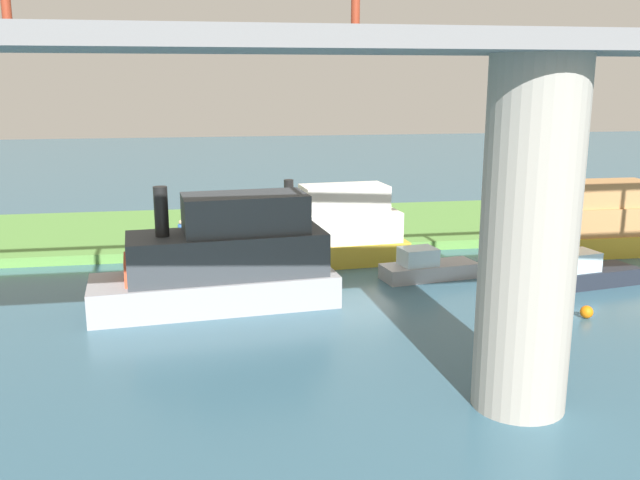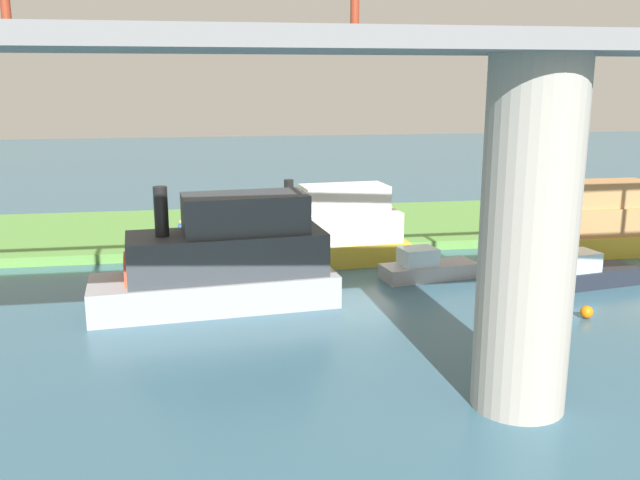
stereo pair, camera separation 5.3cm
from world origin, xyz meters
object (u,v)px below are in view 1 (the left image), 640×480
object	(u,v)px
motorboat_red	(328,232)
motorboat_white	(223,262)
person_on_bank	(182,233)
mooring_post	(259,232)
pontoon_yellow	(591,224)
riverboat_paddlewheel	(584,273)
bridge_pylon	(529,239)
skiff_small	(426,267)
marker_buoy	(587,312)

from	to	relation	value
motorboat_red	motorboat_white	world-z (taller)	motorboat_white
person_on_bank	mooring_post	xyz separation A→B (m)	(-4.12, -0.19, -0.17)
person_on_bank	mooring_post	bearing A→B (deg)	-177.41
pontoon_yellow	riverboat_paddlewheel	distance (m)	6.43
bridge_pylon	mooring_post	bearing A→B (deg)	-73.48
pontoon_yellow	motorboat_white	world-z (taller)	motorboat_white
pontoon_yellow	skiff_small	bearing A→B (deg)	17.20
person_on_bank	skiff_small	xyz separation A→B (m)	(-11.36, 6.44, -0.67)
motorboat_red	bridge_pylon	bearing A→B (deg)	98.88
bridge_pylon	motorboat_red	world-z (taller)	bridge_pylon
person_on_bank	pontoon_yellow	world-z (taller)	pontoon_yellow
bridge_pylon	mooring_post	xyz separation A→B (m)	(5.75, -19.40, -3.83)
motorboat_red	riverboat_paddlewheel	world-z (taller)	motorboat_red
pontoon_yellow	motorboat_red	xyz separation A→B (m)	(14.16, -0.39, 0.03)
pontoon_yellow	riverboat_paddlewheel	size ratio (longest dim) A/B	1.65
mooring_post	riverboat_paddlewheel	bearing A→B (deg)	147.61
motorboat_white	bridge_pylon	bearing A→B (deg)	127.60
marker_buoy	pontoon_yellow	bearing A→B (deg)	-121.06
motorboat_white	marker_buoy	xyz separation A→B (m)	(-13.89, 3.91, -1.62)
riverboat_paddlewheel	motorboat_white	bearing A→B (deg)	0.75
mooring_post	pontoon_yellow	world-z (taller)	pontoon_yellow
motorboat_white	skiff_small	bearing A→B (deg)	-165.68
pontoon_yellow	motorboat_red	world-z (taller)	motorboat_red
riverboat_paddlewheel	marker_buoy	bearing A→B (deg)	61.35
motorboat_red	skiff_small	world-z (taller)	motorboat_red
person_on_bank	riverboat_paddlewheel	world-z (taller)	person_on_bank
person_on_bank	motorboat_red	size ratio (longest dim) A/B	0.16
person_on_bank	pontoon_yellow	xyz separation A→B (m)	(-21.49, 3.31, 0.38)
mooring_post	skiff_small	bearing A→B (deg)	137.55
motorboat_red	motorboat_white	bearing A→B (deg)	47.54
riverboat_paddlewheel	mooring_post	bearing A→B (deg)	-32.39
mooring_post	motorboat_red	distance (m)	4.50
riverboat_paddlewheel	marker_buoy	xyz separation A→B (m)	(2.25, 4.13, -0.32)
mooring_post	motorboat_red	size ratio (longest dim) A/B	0.12
motorboat_red	marker_buoy	distance (m)	13.05
bridge_pylon	riverboat_paddlewheel	world-z (taller)	bridge_pylon
mooring_post	person_on_bank	bearing A→B (deg)	2.59
mooring_post	pontoon_yellow	bearing A→B (deg)	168.63
person_on_bank	bridge_pylon	bearing A→B (deg)	117.20
pontoon_yellow	motorboat_red	size ratio (longest dim) A/B	0.96
pontoon_yellow	skiff_small	distance (m)	10.65
mooring_post	motorboat_white	distance (m)	9.35
motorboat_red	mooring_post	bearing A→B (deg)	-44.07
motorboat_red	riverboat_paddlewheel	xyz separation A→B (m)	(-10.71, 5.72, -1.03)
bridge_pylon	person_on_bank	size ratio (longest dim) A/B	6.99
skiff_small	marker_buoy	distance (m)	7.73
mooring_post	motorboat_red	bearing A→B (deg)	135.93
mooring_post	skiff_small	size ratio (longest dim) A/B	0.23
pontoon_yellow	skiff_small	size ratio (longest dim) A/B	1.78
skiff_small	bridge_pylon	bearing A→B (deg)	83.35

